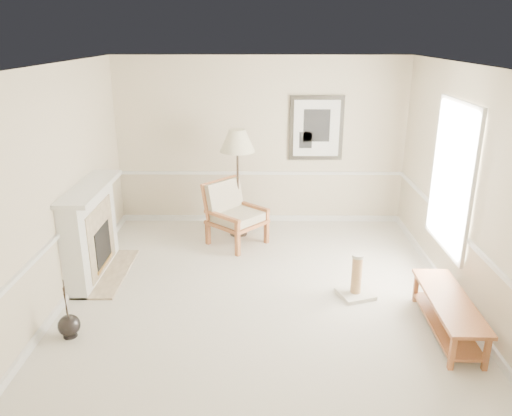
% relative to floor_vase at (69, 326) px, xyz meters
% --- Properties ---
extents(ground, '(5.50, 5.50, 0.00)m').
position_rel_floor_vase_xyz_m(ground, '(2.15, 0.95, -0.13)').
color(ground, silver).
rests_on(ground, ground).
extents(room, '(5.04, 5.54, 2.92)m').
position_rel_floor_vase_xyz_m(room, '(2.29, 1.03, 1.73)').
color(room, beige).
rests_on(room, ground).
extents(fireplace, '(0.64, 1.64, 1.31)m').
position_rel_floor_vase_xyz_m(fireplace, '(-0.19, 1.55, 0.51)').
color(fireplace, white).
rests_on(fireplace, ground).
extents(floor_vase, '(0.25, 0.25, 0.73)m').
position_rel_floor_vase_xyz_m(floor_vase, '(0.00, 0.00, 0.00)').
color(floor_vase, black).
rests_on(floor_vase, ground).
extents(armchair, '(1.11, 1.11, 1.01)m').
position_rel_floor_vase_xyz_m(armchair, '(1.69, 2.72, 0.41)').
color(armchair, '#AE6538').
rests_on(armchair, ground).
extents(floor_lamp, '(0.70, 0.70, 1.79)m').
position_rel_floor_vase_xyz_m(floor_lamp, '(1.78, 3.04, 1.43)').
color(floor_lamp, black).
rests_on(floor_lamp, ground).
extents(bench, '(0.49, 1.51, 0.43)m').
position_rel_floor_vase_xyz_m(bench, '(4.28, 0.14, 0.15)').
color(bench, '#AE6538').
rests_on(bench, ground).
extents(scratching_post, '(0.52, 0.52, 0.59)m').
position_rel_floor_vase_xyz_m(scratching_post, '(3.39, 0.96, 0.05)').
color(scratching_post, silver).
rests_on(scratching_post, ground).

